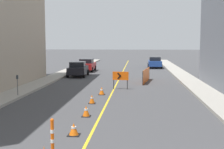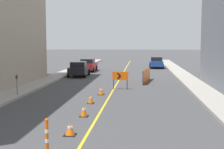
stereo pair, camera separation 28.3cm
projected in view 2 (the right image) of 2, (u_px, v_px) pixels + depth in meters
name	position (u px, v px, depth m)	size (l,w,h in m)	color
lane_stripe	(121.00, 77.00, 32.57)	(0.12, 60.26, 0.01)	gold
sidewalk_left	(58.00, 76.00, 33.18)	(1.89, 60.26, 0.18)	#9E998E
sidewalk_right	(185.00, 77.00, 31.95)	(1.89, 60.26, 0.18)	#9E998E
traffic_cone_third	(70.00, 129.00, 12.33)	(0.47, 0.47, 0.49)	black
traffic_cone_fourth	(84.00, 111.00, 15.44)	(0.43, 0.43, 0.55)	black
traffic_cone_fifth	(91.00, 99.00, 18.71)	(0.41, 0.41, 0.54)	black
traffic_cone_farthest	(101.00, 91.00, 21.83)	(0.46, 0.46, 0.55)	black
delineator_post_front	(47.00, 141.00, 9.90)	(0.34, 0.34, 1.28)	black
arrow_barricade_primary	(120.00, 77.00, 24.25)	(1.25, 0.16, 1.38)	#EF560C
safety_mesh_fence	(147.00, 75.00, 28.68)	(0.76, 4.64, 1.23)	#EF560C
parked_car_curb_near	(79.00, 69.00, 33.53)	(2.04, 4.39, 1.59)	black
parked_car_curb_mid	(88.00, 65.00, 39.24)	(1.93, 4.31, 1.59)	maroon
parked_car_curb_far	(156.00, 62.00, 44.25)	(1.94, 4.33, 1.59)	navy
parking_meter_near_curb	(17.00, 81.00, 20.64)	(0.12, 0.11, 1.35)	#4C4C51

